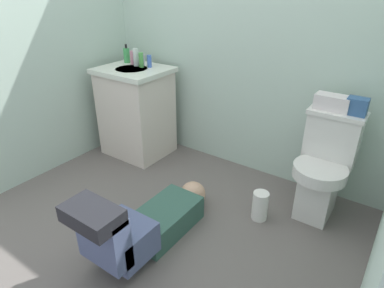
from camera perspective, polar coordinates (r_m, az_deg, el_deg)
The scene contains 15 objects.
ground_plane at distance 2.43m, azimuth -4.99°, elevation -13.25°, with size 3.01×3.02×0.04m, color #645D59.
wall_back at distance 2.76m, azimuth 8.80°, elevation 19.46°, with size 2.67×0.08×2.40m, color #B2CABB.
wall_left at distance 2.91m, azimuth -27.15°, elevation 17.37°, with size 0.08×2.02×2.40m, color #B2CABB.
toilet at distance 2.46m, azimuth 21.60°, elevation -3.69°, with size 0.36×0.46×0.75m.
vanity_cabinet at distance 3.15m, azimuth -9.48°, elevation 5.60°, with size 0.60×0.52×0.82m.
faucet at distance 3.12m, azimuth -8.29°, elevation 14.14°, with size 0.02×0.02×0.10m, color silver.
person_plumber at distance 2.14m, azimuth -8.08°, elevation -13.17°, with size 0.39×1.06×0.52m.
tissue_box at distance 2.38m, azimuth 22.89°, elevation 6.57°, with size 0.22×0.11×0.10m, color silver.
toiletry_bag at distance 2.36m, azimuth 26.41°, elevation 5.79°, with size 0.12×0.09×0.11m, color #33598C.
soap_dispenser at distance 3.23m, azimuth -11.12°, elevation 14.69°, with size 0.06×0.06×0.17m.
bottle_pink at distance 3.16m, azimuth -10.10°, elevation 14.34°, with size 0.05×0.05×0.12m, color pink.
bottle_clear at distance 3.08m, azimuth -9.59°, elevation 14.43°, with size 0.05×0.05×0.15m, color silver.
bottle_green at distance 3.03m, azimuth -8.69°, elevation 14.02°, with size 0.04×0.04×0.13m, color #4DA24A.
bottle_blue at distance 3.02m, azimuth -7.32°, elevation 13.87°, with size 0.04×0.04×0.11m, color #3F64BB.
paper_towel_roll at distance 2.41m, azimuth 11.57°, elevation -10.31°, with size 0.11×0.11×0.21m, color white.
Camera 1 is at (1.23, -1.40, 1.54)m, focal length 31.17 mm.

